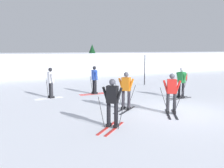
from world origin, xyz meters
TOP-DOWN VIEW (x-y plane):
  - ground_plane at (0.00, 0.00)m, footprint 120.00×120.00m
  - far_snow_ridge at (0.00, 20.19)m, footprint 80.00×9.88m
  - skier_black at (-3.51, -0.65)m, footprint 1.43×1.36m
  - skier_green at (2.17, 2.38)m, footprint 1.63×1.00m
  - skier_orange at (-1.86, 1.39)m, footprint 1.49×1.28m
  - skier_blue at (-1.79, 5.58)m, footprint 1.61×1.00m
  - skier_red at (-0.45, -0.02)m, footprint 1.16×1.55m
  - skier_white at (-4.44, 5.43)m, footprint 1.64×1.00m
  - trail_marker_pole at (3.11, 7.62)m, footprint 0.07×0.07m
  - conifer_far_left at (2.83, 18.28)m, footprint 1.85×1.85m

SIDE VIEW (x-z plane):
  - ground_plane at x=0.00m, z-range 0.00..0.00m
  - skier_black at x=-3.51m, z-range 0.06..1.77m
  - skier_blue at x=-1.79m, z-range 0.06..1.77m
  - skier_white at x=-4.44m, z-range 0.06..1.77m
  - skier_red at x=-0.45m, z-range 0.10..1.81m
  - skier_green at x=2.17m, z-range 0.10..1.81m
  - skier_orange at x=-1.86m, z-range 0.10..1.81m
  - far_snow_ridge at x=0.00m, z-range 0.00..2.26m
  - trail_marker_pole at x=3.11m, z-range 0.00..2.29m
  - conifer_far_left at x=2.83m, z-range 0.40..3.68m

